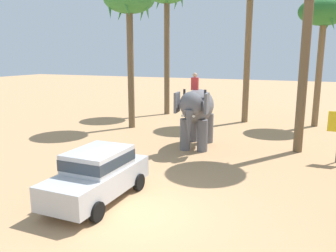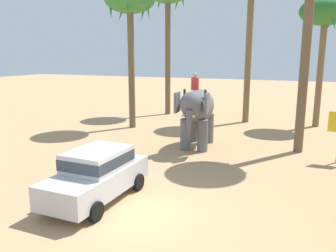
{
  "view_description": "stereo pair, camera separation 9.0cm",
  "coord_description": "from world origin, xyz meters",
  "px_view_note": "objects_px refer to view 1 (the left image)",
  "views": [
    {
      "loc": [
        4.49,
        -8.48,
        4.71
      ],
      "look_at": [
        -1.34,
        5.31,
        1.6
      ],
      "focal_mm": 36.5,
      "sensor_mm": 36.0,
      "label": 1
    },
    {
      "loc": [
        4.57,
        -8.45,
        4.71
      ],
      "look_at": [
        -1.34,
        5.31,
        1.6
      ],
      "focal_mm": 36.5,
      "sensor_mm": 36.0,
      "label": 2
    }
  ],
  "objects_px": {
    "elephant_with_mahout": "(197,109)",
    "palm_tree_leaning_seaward": "(324,15)",
    "palm_tree_far_back": "(129,4)",
    "car_sedan_foreground": "(98,173)"
  },
  "relations": [
    {
      "from": "elephant_with_mahout",
      "to": "palm_tree_leaning_seaward",
      "type": "distance_m",
      "value": 11.31
    },
    {
      "from": "elephant_with_mahout",
      "to": "palm_tree_far_back",
      "type": "xyz_separation_m",
      "value": [
        -5.53,
        3.12,
        5.86
      ]
    },
    {
      "from": "elephant_with_mahout",
      "to": "palm_tree_far_back",
      "type": "distance_m",
      "value": 8.64
    },
    {
      "from": "car_sedan_foreground",
      "to": "palm_tree_far_back",
      "type": "xyz_separation_m",
      "value": [
        -4.63,
        10.69,
        6.92
      ]
    },
    {
      "from": "car_sedan_foreground",
      "to": "elephant_with_mahout",
      "type": "bearing_deg",
      "value": 83.19
    },
    {
      "from": "car_sedan_foreground",
      "to": "palm_tree_leaning_seaward",
      "type": "bearing_deg",
      "value": 67.4
    },
    {
      "from": "elephant_with_mahout",
      "to": "palm_tree_far_back",
      "type": "height_order",
      "value": "palm_tree_far_back"
    },
    {
      "from": "elephant_with_mahout",
      "to": "palm_tree_far_back",
      "type": "relative_size",
      "value": 0.44
    },
    {
      "from": "car_sedan_foreground",
      "to": "elephant_with_mahout",
      "type": "height_order",
      "value": "elephant_with_mahout"
    },
    {
      "from": "car_sedan_foreground",
      "to": "palm_tree_far_back",
      "type": "relative_size",
      "value": 0.45
    }
  ]
}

